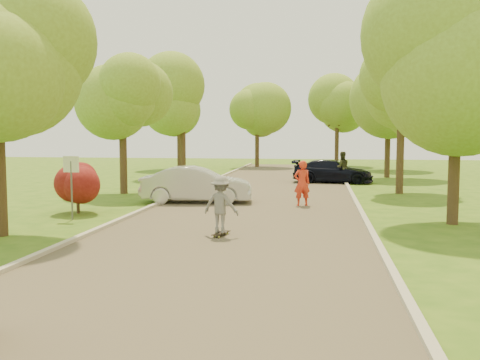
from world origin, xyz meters
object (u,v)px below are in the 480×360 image
Objects in this scene: silver_sedan at (197,185)px; person_striped at (302,183)px; dark_sedan at (333,171)px; longboard at (221,233)px; street_sign at (71,174)px; skateboarder at (221,204)px; person_olive at (342,168)px.

person_striped is at bearing -102.19° from silver_sedan.
dark_sedan reaches higher than longboard.
person_striped reaches higher than silver_sedan.
street_sign is at bearing 141.52° from silver_sedan.
silver_sedan is at bearing -57.16° from longboard.
longboard is (-3.53, -17.47, -0.60)m from dark_sedan.
skateboarder is at bearing -168.37° from silver_sedan.
street_sign is 17.64m from person_olive.
longboard is (2.41, -7.24, -0.68)m from silver_sedan.
person_olive reaches higher than silver_sedan.
silver_sedan is 7.66m from longboard.
person_striped is (2.06, 6.81, 0.01)m from skateboarder.
person_olive is at bearing 57.02° from street_sign.
street_sign is 8.96m from person_striped.
longboard is at bearing -21.10° from street_sign.
person_striped is at bearing 177.67° from dark_sedan.
skateboarder reaches higher than dark_sedan.
dark_sedan is 5.50× the size of longboard.
street_sign is at bearing 41.39° from person_olive.
dark_sedan is 2.57× the size of person_striped.
longboard is 0.46× the size of person_olive.
person_olive is (1.98, 10.12, 0.02)m from person_striped.
person_olive reaches higher than dark_sedan.
silver_sedan is at bearing 58.29° from street_sign.
person_striped is at bearing -92.40° from longboard.
dark_sedan is at bearing -86.97° from skateboarder.
person_olive is at bearing -40.40° from silver_sedan.
silver_sedan reaches higher than dark_sedan.
longboard is at bearing 111.57° from skateboarder.
street_sign is 17.84m from dark_sedan.
longboard is 7.17m from person_striped.
dark_sedan is at bearing -116.75° from person_striped.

